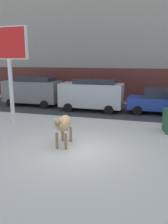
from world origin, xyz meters
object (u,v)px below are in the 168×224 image
(cow_tan, at_px, (63,124))
(pedestrian_near_billboard, at_px, (40,90))
(billboard, at_px, (8,49))
(car_grey_van, at_px, (33,90))
(car_silver_van, at_px, (92,94))
(car_blue_sedan, at_px, (159,101))

(cow_tan, xyz_separation_m, pedestrian_near_billboard, (-6.65, 11.08, -0.11))
(billboard, xyz_separation_m, car_grey_van, (-1.36, 5.09, -3.07))
(car_silver_van, xyz_separation_m, car_blue_sedan, (4.76, 0.27, -0.33))
(car_blue_sedan, height_order, pedestrian_near_billboard, car_blue_sedan)
(car_silver_van, bearing_deg, car_grey_van, 173.46)
(billboard, height_order, car_silver_van, billboard)
(car_silver_van, relative_size, pedestrian_near_billboard, 2.66)
(car_grey_van, distance_m, pedestrian_near_billboard, 3.22)
(cow_tan, xyz_separation_m, car_grey_van, (-5.78, 7.99, 0.25))
(billboard, xyz_separation_m, pedestrian_near_billboard, (-2.24, 8.18, -3.43))
(billboard, bearing_deg, pedestrian_near_billboard, 105.32)
(car_silver_van, distance_m, pedestrian_near_billboard, 7.08)
(car_silver_van, bearing_deg, billboard, -130.19)
(car_grey_van, distance_m, car_blue_sedan, 9.94)
(billboard, distance_m, pedestrian_near_billboard, 9.15)
(billboard, height_order, pedestrian_near_billboard, billboard)
(pedestrian_near_billboard, bearing_deg, car_grey_van, -74.15)
(car_silver_van, height_order, pedestrian_near_billboard, car_silver_van)
(car_grey_van, bearing_deg, cow_tan, -54.13)
(car_blue_sedan, bearing_deg, car_grey_van, 178.15)
(cow_tan, distance_m, billboard, 6.24)
(billboard, bearing_deg, car_blue_sedan, 29.14)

